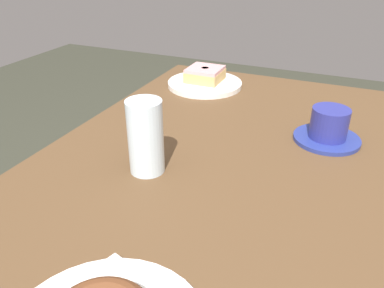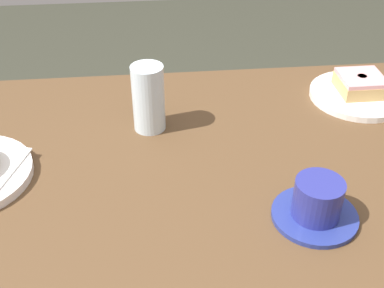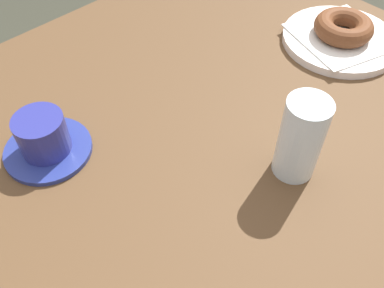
{
  "view_description": "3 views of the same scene",
  "coord_description": "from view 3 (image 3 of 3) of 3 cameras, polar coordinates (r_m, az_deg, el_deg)",
  "views": [
    {
      "loc": [
        0.58,
        0.13,
        1.1
      ],
      "look_at": [
        -0.01,
        -0.13,
        0.75
      ],
      "focal_mm": 36.02,
      "sensor_mm": 36.0,
      "label": 1
    },
    {
      "loc": [
        0.06,
        0.65,
        1.27
      ],
      "look_at": [
        -0.01,
        -0.09,
        0.74
      ],
      "focal_mm": 46.14,
      "sensor_mm": 36.0,
      "label": 2
    },
    {
      "loc": [
        -0.32,
        -0.37,
        1.23
      ],
      "look_at": [
        -0.03,
        -0.06,
        0.75
      ],
      "focal_mm": 39.65,
      "sensor_mm": 36.0,
      "label": 3
    }
  ],
  "objects": [
    {
      "name": "donut_chocolate_ring",
      "position": [
        0.91,
        19.72,
        14.59
      ],
      "size": [
        0.11,
        0.11,
        0.04
      ],
      "primitive_type": "torus",
      "color": "brown",
      "rests_on": "napkin_chocolate_ring"
    },
    {
      "name": "table",
      "position": [
        0.76,
        -1.37,
        -0.68
      ],
      "size": [
        1.12,
        0.84,
        0.72
      ],
      "color": "#523922",
      "rests_on": "ground_plane"
    },
    {
      "name": "water_glass",
      "position": [
        0.62,
        14.41,
        0.7
      ],
      "size": [
        0.06,
        0.06,
        0.14
      ],
      "primitive_type": "cylinder",
      "color": "silver",
      "rests_on": "table"
    },
    {
      "name": "coffee_cup",
      "position": [
        0.68,
        -19.3,
        0.7
      ],
      "size": [
        0.14,
        0.14,
        0.07
      ],
      "color": "navy",
      "rests_on": "table"
    },
    {
      "name": "plate_chocolate_ring",
      "position": [
        0.93,
        19.25,
        13.1
      ],
      "size": [
        0.23,
        0.23,
        0.02
      ],
      "primitive_type": "cylinder",
      "color": "white",
      "rests_on": "table"
    },
    {
      "name": "napkin_chocolate_ring",
      "position": [
        0.92,
        19.4,
        13.57
      ],
      "size": [
        0.21,
        0.21,
        0.0
      ],
      "primitive_type": "cube",
      "rotation": [
        0.0,
        0.0,
        -0.31
      ],
      "color": "white",
      "rests_on": "plate_chocolate_ring"
    }
  ]
}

